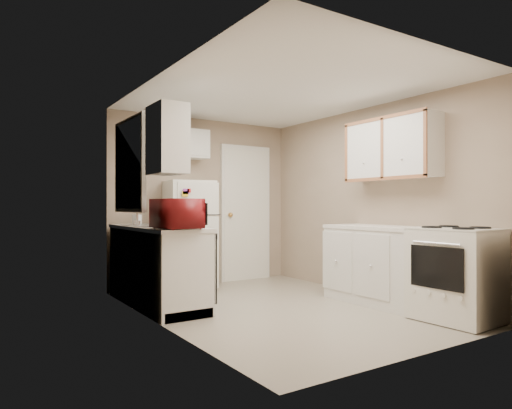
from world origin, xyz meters
TOP-DOWN VIEW (x-y plane):
  - floor at (0.00, 0.00)m, footprint 3.80×3.80m
  - ceiling at (0.00, 0.00)m, footprint 3.80×3.80m
  - wall_left at (-1.40, 0.00)m, footprint 3.80×3.80m
  - wall_right at (1.40, 0.00)m, footprint 3.80×3.80m
  - wall_back at (0.00, 1.90)m, footprint 2.80×2.80m
  - wall_front at (0.00, -1.90)m, footprint 2.80×2.80m
  - left_counter at (-1.10, 0.90)m, footprint 0.60×1.80m
  - dishwasher at (-0.81, 0.30)m, footprint 0.03×0.58m
  - sink at (-1.10, 1.05)m, footprint 0.54×0.74m
  - microwave at (-1.15, 0.20)m, footprint 0.56×0.33m
  - soap_bottle at (-1.15, 1.45)m, footprint 0.10×0.11m
  - window_blinds at (-1.36, 1.05)m, footprint 0.10×0.98m
  - upper_cabinet_left at (-1.25, 0.22)m, footprint 0.30×0.45m
  - refrigerator at (-0.38, 1.60)m, footprint 0.67×0.66m
  - cabinet_over_fridge at (-0.40, 1.75)m, footprint 0.70×0.30m
  - interior_door at (0.70, 1.86)m, footprint 0.86×0.06m
  - right_counter at (1.10, -0.80)m, footprint 0.60×2.00m
  - stove at (1.08, -1.43)m, footprint 0.64×0.77m
  - upper_cabinet_right at (1.25, -0.50)m, footprint 0.30×1.20m

SIDE VIEW (x-z plane):
  - floor at x=0.00m, z-range 0.00..0.00m
  - left_counter at x=-1.10m, z-range 0.00..0.90m
  - right_counter at x=1.10m, z-range 0.00..0.90m
  - stove at x=1.08m, z-range 0.00..0.91m
  - dishwasher at x=-0.81m, z-range 0.13..0.85m
  - refrigerator at x=-0.38m, z-range 0.00..1.47m
  - sink at x=-1.10m, z-range 0.78..0.94m
  - soap_bottle at x=-1.15m, z-range 0.91..1.09m
  - interior_door at x=0.70m, z-range -0.02..2.06m
  - microwave at x=-1.15m, z-range 0.87..1.23m
  - wall_left at x=-1.40m, z-range 1.20..1.20m
  - wall_right at x=1.40m, z-range 1.20..1.20m
  - wall_back at x=0.00m, z-range 1.20..1.20m
  - wall_front at x=0.00m, z-range 1.20..1.20m
  - window_blinds at x=-1.36m, z-range 1.06..2.14m
  - upper_cabinet_left at x=-1.25m, z-range 1.45..2.15m
  - upper_cabinet_right at x=1.25m, z-range 1.45..2.15m
  - cabinet_over_fridge at x=-0.40m, z-range 1.80..2.20m
  - ceiling at x=0.00m, z-range 2.40..2.40m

